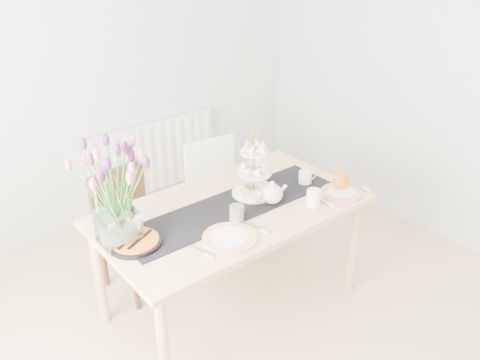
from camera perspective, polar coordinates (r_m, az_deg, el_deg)
room_shell at (r=2.24m, az=5.75°, el=0.78°), size 4.50×4.50×4.50m
radiator at (r=4.48m, az=-9.67°, el=2.60°), size 1.20×0.08×0.60m
dining_table at (r=3.09m, az=-0.94°, el=-4.32°), size 1.60×0.90×0.75m
chair_brown at (r=3.50m, az=-12.22°, el=-4.48°), size 0.47×0.47×0.84m
chair_white at (r=3.85m, az=-2.56°, el=-0.82°), size 0.45×0.45×0.83m
table_runner at (r=3.05m, az=-0.95°, el=-3.03°), size 1.40×0.35×0.01m
tulip_vase at (r=2.62m, az=-14.18°, el=0.25°), size 0.70×0.70×0.60m
cake_stand at (r=3.13m, az=1.57°, el=0.20°), size 0.27×0.27×0.40m
teapot at (r=3.06m, az=3.60°, el=-1.56°), size 0.23×0.20×0.14m
cream_jug at (r=3.33m, az=7.34°, el=0.28°), size 0.11×0.11×0.09m
tart_tin at (r=2.77m, az=-11.70°, el=-6.85°), size 0.29×0.29×0.03m
mug_grey at (r=2.89m, az=-0.39°, el=-3.81°), size 0.10×0.10×0.10m
mug_white at (r=3.08m, az=8.26°, el=-2.00°), size 0.09×0.09×0.10m
mug_orange at (r=3.29m, az=11.20°, el=-0.11°), size 0.13×0.13×0.11m
plate_left at (r=2.76m, az=-1.15°, el=-6.50°), size 0.38×0.38×0.02m
plate_right at (r=3.26m, az=11.29°, el=-1.41°), size 0.29×0.29×0.01m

